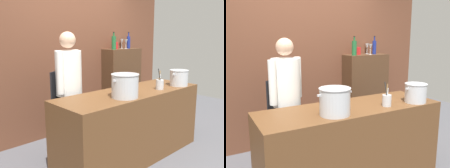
% 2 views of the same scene
% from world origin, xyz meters
% --- Properties ---
extents(ground_plane, '(8.00, 8.00, 0.00)m').
position_xyz_m(ground_plane, '(0.00, 0.00, 0.00)').
color(ground_plane, '#4C4C51').
extents(brick_back_panel, '(4.40, 0.10, 3.00)m').
position_xyz_m(brick_back_panel, '(0.00, 1.40, 1.50)').
color(brick_back_panel, brown).
rests_on(brick_back_panel, ground_plane).
extents(prep_counter, '(2.11, 0.70, 0.90)m').
position_xyz_m(prep_counter, '(0.00, 0.00, 0.45)').
color(prep_counter, brown).
rests_on(prep_counter, ground_plane).
extents(bar_cabinet, '(0.76, 0.32, 1.36)m').
position_xyz_m(bar_cabinet, '(1.04, 1.19, 0.68)').
color(bar_cabinet, '#472D1C').
rests_on(bar_cabinet, ground_plane).
extents(chef, '(0.47, 0.41, 1.66)m').
position_xyz_m(chef, '(-0.55, 0.62, 0.96)').
color(chef, black).
rests_on(chef, ground_plane).
extents(stockpot_large, '(0.38, 0.32, 0.28)m').
position_xyz_m(stockpot_large, '(-0.30, -0.16, 1.04)').
color(stockpot_large, '#B7BABF').
rests_on(stockpot_large, prep_counter).
extents(stockpot_small, '(0.33, 0.26, 0.23)m').
position_xyz_m(stockpot_small, '(0.78, -0.21, 1.01)').
color(stockpot_small, '#B7BABF').
rests_on(stockpot_small, prep_counter).
extents(utensil_crock, '(0.10, 0.10, 0.28)m').
position_xyz_m(utensil_crock, '(0.36, -0.17, 0.97)').
color(utensil_crock, '#B7BABF').
rests_on(utensil_crock, prep_counter).
extents(butter_jar, '(0.08, 0.08, 0.06)m').
position_xyz_m(butter_jar, '(-0.05, 0.18, 0.93)').
color(butter_jar, yellow).
rests_on(butter_jar, prep_counter).
extents(wine_bottle_cobalt, '(0.07, 0.07, 0.31)m').
position_xyz_m(wine_bottle_cobalt, '(1.20, 1.18, 1.49)').
color(wine_bottle_cobalt, navy).
rests_on(wine_bottle_cobalt, bar_cabinet).
extents(wine_bottle_green, '(0.08, 0.08, 0.31)m').
position_xyz_m(wine_bottle_green, '(0.76, 1.12, 1.49)').
color(wine_bottle_green, '#1E592D').
rests_on(wine_bottle_green, bar_cabinet).
extents(wine_glass_tall, '(0.07, 0.07, 0.18)m').
position_xyz_m(wine_glass_tall, '(1.13, 1.29, 1.49)').
color(wine_glass_tall, silver).
rests_on(wine_glass_tall, bar_cabinet).
extents(wine_glass_short, '(0.07, 0.07, 0.18)m').
position_xyz_m(wine_glass_short, '(1.09, 1.14, 1.49)').
color(wine_glass_short, silver).
rests_on(wine_glass_short, bar_cabinet).
extents(spice_tin_red, '(0.07, 0.07, 0.13)m').
position_xyz_m(spice_tin_red, '(0.89, 1.22, 1.43)').
color(spice_tin_red, red).
rests_on(spice_tin_red, bar_cabinet).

